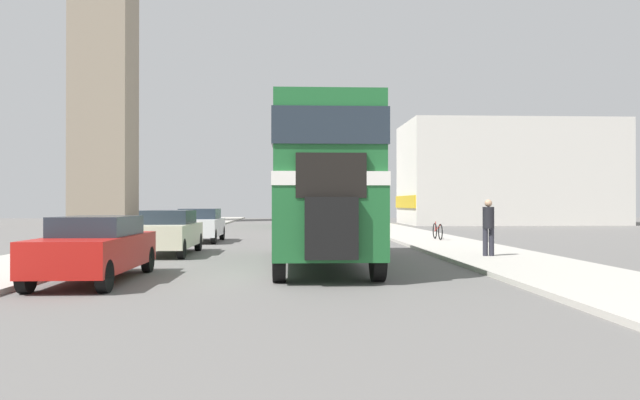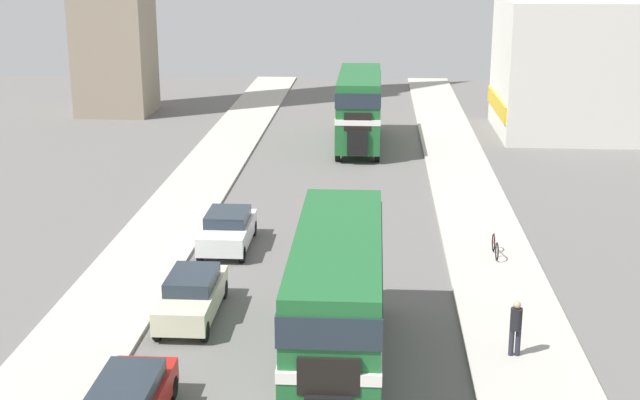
{
  "view_description": "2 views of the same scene",
  "coord_description": "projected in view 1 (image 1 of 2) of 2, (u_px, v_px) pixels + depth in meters",
  "views": [
    {
      "loc": [
        0.35,
        -14.14,
        1.71
      ],
      "look_at": [
        1.19,
        3.41,
        1.81
      ],
      "focal_mm": 35.0,
      "sensor_mm": 36.0,
      "label": 1
    },
    {
      "loc": [
        2.16,
        -19.78,
        11.9
      ],
      "look_at": [
        0.0,
        14.48,
        1.9
      ],
      "focal_mm": 50.0,
      "sensor_mm": 36.0,
      "label": 2
    }
  ],
  "objects": [
    {
      "name": "pedestrian_walking",
      "position": [
        488.0,
        224.0,
        18.94
      ],
      "size": [
        0.35,
        0.35,
        1.72
      ],
      "color": "#282833",
      "rests_on": "sidewalk_right"
    },
    {
      "name": "shop_building_block",
      "position": [
        507.0,
        174.0,
        52.26
      ],
      "size": [
        17.25,
        8.94,
        8.46
      ],
      "color": "silver",
      "rests_on": "ground_plane"
    },
    {
      "name": "car_parked_far",
      "position": [
        200.0,
        225.0,
        27.8
      ],
      "size": [
        1.84,
        4.15,
        1.48
      ],
      "color": "white",
      "rests_on": "ground_plane"
    },
    {
      "name": "bicycle_on_pavement",
      "position": [
        438.0,
        231.0,
        27.67
      ],
      "size": [
        0.05,
        1.76,
        0.78
      ],
      "color": "black",
      "rests_on": "sidewalk_right"
    },
    {
      "name": "car_parked_near",
      "position": [
        96.0,
        247.0,
        13.7
      ],
      "size": [
        1.67,
        4.52,
        1.43
      ],
      "color": "red",
      "rests_on": "ground_plane"
    },
    {
      "name": "bus_distant",
      "position": [
        301.0,
        192.0,
        46.97
      ],
      "size": [
        2.52,
        9.85,
        4.37
      ],
      "color": "#1E602D",
      "rests_on": "ground_plane"
    },
    {
      "name": "car_parked_mid",
      "position": [
        168.0,
        232.0,
        20.87
      ],
      "size": [
        1.68,
        4.39,
        1.49
      ],
      "color": "beige",
      "rests_on": "ground_plane"
    },
    {
      "name": "sidewalk_right",
      "position": [
        566.0,
        275.0,
        14.42
      ],
      "size": [
        3.5,
        120.0,
        0.12
      ],
      "color": "#B7B2A8",
      "rests_on": "ground_plane"
    },
    {
      "name": "double_decker_bus",
      "position": [
        320.0,
        177.0,
        17.55
      ],
      "size": [
        2.46,
        9.79,
        4.13
      ],
      "color": "#1E602D",
      "rests_on": "ground_plane"
    },
    {
      "name": "ground_plane",
      "position": [
        275.0,
        279.0,
        14.1
      ],
      "size": [
        120.0,
        120.0,
        0.0
      ],
      "primitive_type": "plane",
      "color": "slate"
    }
  ]
}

